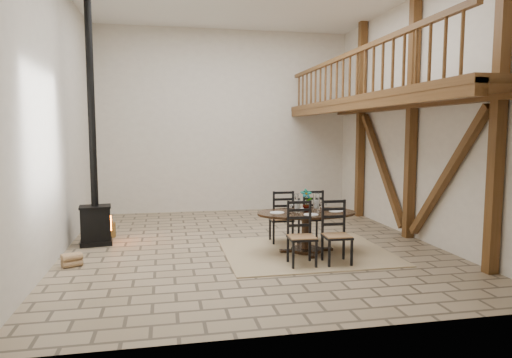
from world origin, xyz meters
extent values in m
plane|color=gray|center=(0.00, 0.00, 0.00)|extent=(8.00, 8.00, 0.00)
cube|color=silver|center=(0.00, 4.00, 2.50)|extent=(7.00, 0.02, 5.00)
cube|color=silver|center=(0.00, -4.00, 2.50)|extent=(7.00, 0.02, 5.00)
cube|color=silver|center=(-3.50, 0.00, 2.50)|extent=(0.02, 8.00, 5.00)
cube|color=silver|center=(3.50, 0.00, 2.50)|extent=(0.02, 8.00, 5.00)
cube|color=brown|center=(3.38, -2.50, 2.50)|extent=(0.18, 0.18, 5.00)
cube|color=brown|center=(3.38, 0.00, 2.50)|extent=(0.18, 0.18, 5.00)
cube|color=brown|center=(3.38, 2.50, 2.50)|extent=(0.18, 0.18, 5.00)
cube|color=brown|center=(3.38, -1.25, 1.40)|extent=(0.14, 2.16, 2.54)
cube|color=brown|center=(3.38, 1.25, 1.40)|extent=(0.14, 2.16, 2.54)
cube|color=brown|center=(3.38, 0.00, 2.80)|extent=(0.20, 7.80, 0.20)
cube|color=brown|center=(2.70, 0.00, 2.85)|extent=(1.60, 7.80, 0.12)
cube|color=brown|center=(2.00, 0.00, 2.75)|extent=(0.18, 7.80, 0.22)
cube|color=brown|center=(2.00, 0.00, 3.75)|extent=(0.09, 7.60, 0.09)
cube|color=brown|center=(2.00, 0.00, 3.33)|extent=(0.06, 7.60, 0.86)
cube|color=tan|center=(0.90, -0.75, 0.01)|extent=(3.00, 2.50, 0.02)
ellipsoid|color=black|center=(0.90, -0.75, 0.74)|extent=(1.88, 1.18, 0.04)
cylinder|color=black|center=(0.90, -0.75, 0.36)|extent=(0.18, 0.18, 0.68)
cylinder|color=black|center=(0.90, -0.75, 0.05)|extent=(0.56, 0.56, 0.06)
cube|color=olive|center=(0.57, -1.55, 0.48)|extent=(0.46, 0.44, 0.04)
cube|color=black|center=(0.57, -1.55, 0.23)|extent=(0.44, 0.44, 0.46)
cube|color=black|center=(0.58, -1.36, 0.77)|extent=(0.38, 0.05, 0.61)
cube|color=olive|center=(1.17, -1.57, 0.48)|extent=(0.46, 0.44, 0.04)
cube|color=black|center=(1.17, -1.57, 0.23)|extent=(0.44, 0.44, 0.46)
cube|color=black|center=(1.18, -1.38, 0.77)|extent=(0.38, 0.05, 0.61)
cube|color=olive|center=(0.63, 0.06, 0.48)|extent=(0.46, 0.44, 0.04)
cube|color=black|center=(0.63, 0.06, 0.23)|extent=(0.44, 0.44, 0.46)
cube|color=black|center=(0.62, -0.13, 0.77)|extent=(0.38, 0.05, 0.61)
cube|color=olive|center=(1.24, 0.04, 0.48)|extent=(0.46, 0.44, 0.04)
cube|color=black|center=(1.24, 0.04, 0.23)|extent=(0.44, 0.44, 0.46)
cube|color=black|center=(1.23, -0.15, 0.77)|extent=(0.38, 0.05, 0.61)
cube|color=white|center=(0.90, -0.75, 0.76)|extent=(1.44, 0.76, 0.01)
cube|color=white|center=(0.90, -0.75, 0.85)|extent=(0.92, 0.34, 0.18)
cylinder|color=white|center=(0.72, -0.75, 0.93)|extent=(0.12, 0.12, 0.34)
cylinder|color=white|center=(1.08, -0.76, 0.93)|extent=(0.12, 0.12, 0.34)
cylinder|color=silver|center=(0.72, -0.75, 0.84)|extent=(0.06, 0.06, 0.16)
cylinder|color=silver|center=(1.08, -0.76, 0.84)|extent=(0.06, 0.06, 0.16)
imported|color=#4C723F|center=(0.90, -0.70, 0.97)|extent=(0.23, 0.16, 0.42)
cube|color=black|center=(-3.00, 0.63, 0.05)|extent=(0.65, 0.53, 0.09)
cube|color=black|center=(-3.00, 0.63, 0.42)|extent=(0.60, 0.48, 0.65)
cube|color=#FF590C|center=(-2.71, 0.66, 0.42)|extent=(0.05, 0.26, 0.26)
cube|color=black|center=(-3.00, 0.63, 0.76)|extent=(0.64, 0.52, 0.04)
cylinder|color=black|center=(-3.00, 0.63, 2.89)|extent=(0.14, 0.14, 4.22)
cylinder|color=brown|center=(-2.91, 1.26, 0.15)|extent=(0.46, 0.46, 0.30)
cube|color=tan|center=(-2.91, 1.26, 0.33)|extent=(0.25, 0.25, 0.09)
cube|color=tan|center=(-3.18, -0.84, 0.11)|extent=(0.37, 0.33, 0.21)
camera|label=1|loc=(-1.62, -8.66, 2.23)|focal=32.00mm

